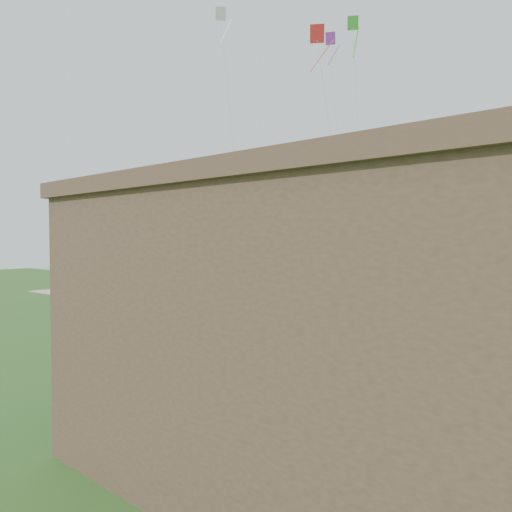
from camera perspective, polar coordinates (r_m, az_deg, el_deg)
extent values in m
plane|color=#3A5E20|center=(22.00, -16.37, -13.61)|extent=(160.00, 160.00, 0.00)
cube|color=tan|center=(38.67, 11.78, -6.80)|extent=(72.00, 20.00, 0.02)
cube|color=slate|center=(80.13, 26.37, -2.42)|extent=(160.00, 68.00, 0.02)
cube|color=#4D3929|center=(12.10, 16.74, -9.47)|extent=(15.00, 10.00, 7.00)
cube|color=brown|center=(18.45, 24.02, -15.98)|extent=(15.00, 2.00, 0.50)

